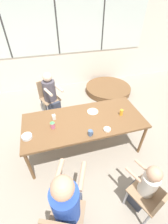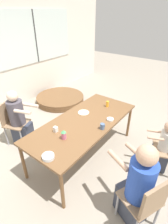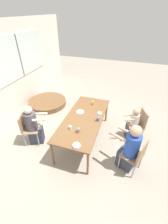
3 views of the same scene
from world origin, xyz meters
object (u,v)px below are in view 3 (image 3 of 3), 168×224
object	(u,v)px
chair_for_man_blue_shirt	(27,127)
milk_carton_small	(70,127)
person_man_blue_shirt	(34,127)
coffee_mug	(98,119)
chair_for_woman_green_shirt	(136,155)
person_woman_green_shirt	(130,150)
juice_glass	(93,103)
bowl_cereal	(100,113)
sippy_cup	(78,130)
folded_table_stack	(47,102)
bowl_white_shallow	(76,146)
chair_for_toddler	(139,122)

from	to	relation	value
chair_for_man_blue_shirt	milk_carton_small	bearing A→B (deg)	70.35
person_man_blue_shirt	coffee_mug	distance (m)	1.66
chair_for_woman_green_shirt	person_woman_green_shirt	bearing A→B (deg)	90.00
juice_glass	bowl_cereal	size ratio (longest dim) A/B	0.96
bowl_cereal	milk_carton_small	bearing A→B (deg)	147.40
sippy_cup	milk_carton_small	world-z (taller)	sippy_cup
person_woman_green_shirt	folded_table_stack	distance (m)	3.60
chair_for_woman_green_shirt	person_woman_green_shirt	size ratio (longest dim) A/B	0.72
person_woman_green_shirt	juice_glass	bearing A→B (deg)	67.27
sippy_cup	milk_carton_small	distance (m)	0.22
chair_for_woman_green_shirt	bowl_white_shallow	distance (m)	1.25
person_man_blue_shirt	sippy_cup	bearing A→B (deg)	65.49
chair_for_woman_green_shirt	chair_for_man_blue_shirt	distance (m)	2.69
person_woman_green_shirt	chair_for_toddler	bearing A→B (deg)	14.88
milk_carton_small	bowl_white_shallow	xyz separation A→B (m)	(-0.45, -0.32, -0.02)
chair_for_man_blue_shirt	coffee_mug	bearing A→B (deg)	85.88
bowl_white_shallow	bowl_cereal	distance (m)	1.25
chair_for_woman_green_shirt	person_man_blue_shirt	xyz separation A→B (m)	(0.12, 2.54, -0.01)
juice_glass	milk_carton_small	bearing A→B (deg)	169.64
sippy_cup	bowl_cereal	distance (m)	0.89
bowl_white_shallow	sippy_cup	bearing A→B (deg)	14.85
chair_for_man_blue_shirt	juice_glass	world-z (taller)	chair_for_man_blue_shirt
chair_for_toddler	milk_carton_small	distance (m)	1.86
chair_for_woman_green_shirt	sippy_cup	world-z (taller)	sippy_cup
sippy_cup	coffee_mug	bearing A→B (deg)	-30.10
coffee_mug	bowl_white_shallow	world-z (taller)	coffee_mug
chair_for_toddler	bowl_cereal	bearing A→B (deg)	81.86
chair_for_toddler	person_man_blue_shirt	bearing A→B (deg)	89.93
chair_for_woman_green_shirt	coffee_mug	xyz separation A→B (m)	(0.60, 0.97, 0.26)
bowl_white_shallow	coffee_mug	bearing A→B (deg)	-12.29
bowl_cereal	folded_table_stack	size ratio (longest dim) A/B	0.09
chair_for_toddler	bowl_white_shallow	xyz separation A→B (m)	(-1.49, 1.21, 0.24)
person_woman_green_shirt	bowl_cereal	bearing A→B (deg)	70.00
person_woman_green_shirt	milk_carton_small	bearing A→B (deg)	112.69
chair_for_man_blue_shirt	milk_carton_small	size ratio (longest dim) A/B	9.91
bowl_white_shallow	folded_table_stack	distance (m)	3.11
chair_for_man_blue_shirt	coffee_mug	size ratio (longest dim) A/B	9.20
bowl_white_shallow	person_woman_green_shirt	bearing A→B (deg)	-67.95
sippy_cup	bowl_white_shallow	bearing A→B (deg)	-165.15
chair_for_woman_green_shirt	folded_table_stack	world-z (taller)	chair_for_woman_green_shirt
person_man_blue_shirt	bowl_white_shallow	bearing A→B (deg)	49.33
milk_carton_small	bowl_white_shallow	distance (m)	0.55
bowl_cereal	folded_table_stack	world-z (taller)	bowl_cereal
person_woman_green_shirt	bowl_white_shallow	world-z (taller)	person_woman_green_shirt
person_man_blue_shirt	milk_carton_small	size ratio (longest dim) A/B	12.85
coffee_mug	juice_glass	xyz separation A→B (m)	(0.68, 0.31, 0.01)
chair_for_woman_green_shirt	juice_glass	size ratio (longest dim) A/B	7.75
chair_for_toddler	folded_table_stack	bearing A→B (deg)	55.03
chair_for_woman_green_shirt	milk_carton_small	bearing A→B (deg)	110.30
chair_for_toddler	juice_glass	world-z (taller)	chair_for_toddler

